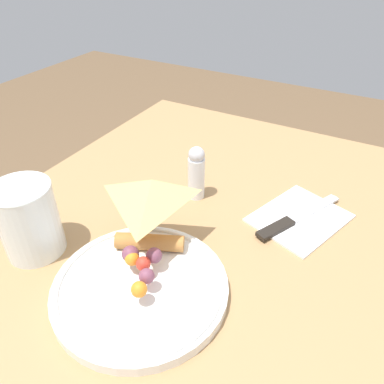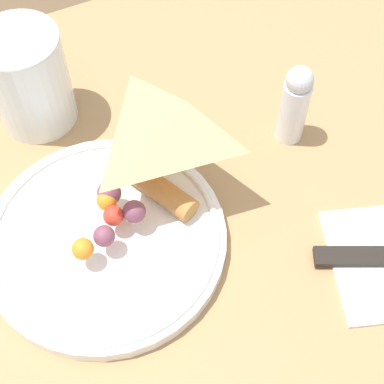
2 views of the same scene
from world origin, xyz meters
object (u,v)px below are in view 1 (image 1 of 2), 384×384
(plate_pizza, at_px, (141,283))
(butter_knife, at_px, (296,218))
(dining_table, at_px, (226,336))
(salt_shaker, at_px, (196,172))
(milk_glass, at_px, (29,223))
(napkin_folded, at_px, (299,218))

(plate_pizza, bearing_deg, butter_knife, -30.02)
(dining_table, bearing_deg, plate_pizza, 119.82)
(butter_knife, bearing_deg, salt_shaker, 121.37)
(milk_glass, bearing_deg, salt_shaker, -31.65)
(plate_pizza, bearing_deg, milk_glass, 93.51)
(butter_knife, bearing_deg, milk_glass, 153.88)
(napkin_folded, xyz_separation_m, butter_knife, (-0.01, 0.00, 0.00))
(milk_glass, bearing_deg, butter_knife, -51.93)
(napkin_folded, height_order, salt_shaker, salt_shaker)
(dining_table, xyz_separation_m, plate_pizza, (-0.06, 0.10, 0.12))
(plate_pizza, xyz_separation_m, butter_knife, (0.24, -0.14, -0.01))
(napkin_folded, height_order, butter_knife, butter_knife)
(milk_glass, relative_size, butter_knife, 0.64)
(dining_table, relative_size, butter_knife, 5.94)
(napkin_folded, bearing_deg, dining_table, 167.89)
(milk_glass, height_order, napkin_folded, milk_glass)
(napkin_folded, bearing_deg, butter_knife, 154.19)
(dining_table, relative_size, napkin_folded, 5.81)
(plate_pizza, distance_m, milk_glass, 0.19)
(milk_glass, relative_size, salt_shaker, 1.13)
(milk_glass, bearing_deg, dining_table, -76.23)
(dining_table, bearing_deg, salt_shaker, 40.35)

